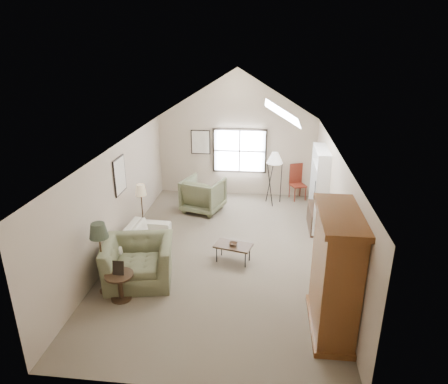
# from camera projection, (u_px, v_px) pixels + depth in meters

# --- Properties ---
(room_shell) EXTENTS (5.01, 8.01, 4.00)m
(room_shell) POSITION_uv_depth(u_px,v_px,m) (222.00, 118.00, 8.36)
(room_shell) COLOR #695C4B
(room_shell) RESTS_ON ground
(window) EXTENTS (1.72, 0.08, 1.42)m
(window) POSITION_uv_depth(u_px,v_px,m) (240.00, 151.00, 12.65)
(window) COLOR black
(window) RESTS_ON room_shell
(skylight) EXTENTS (0.80, 1.20, 0.52)m
(skylight) POSITION_uv_depth(u_px,v_px,m) (283.00, 112.00, 9.06)
(skylight) COLOR white
(skylight) RESTS_ON room_shell
(wall_art) EXTENTS (1.97, 3.71, 0.88)m
(wall_art) POSITION_uv_depth(u_px,v_px,m) (162.00, 158.00, 10.88)
(wall_art) COLOR black
(wall_art) RESTS_ON room_shell
(armoire) EXTENTS (0.60, 1.50, 2.20)m
(armoire) POSITION_uv_depth(u_px,v_px,m) (335.00, 273.00, 6.66)
(armoire) COLOR brown
(armoire) RESTS_ON ground
(tv_alcove) EXTENTS (0.32, 1.30, 2.10)m
(tv_alcove) POSITION_uv_depth(u_px,v_px,m) (319.00, 188.00, 10.34)
(tv_alcove) COLOR white
(tv_alcove) RESTS_ON ground
(media_console) EXTENTS (0.34, 1.18, 0.60)m
(media_console) POSITION_uv_depth(u_px,v_px,m) (315.00, 218.00, 10.64)
(media_console) COLOR #382316
(media_console) RESTS_ON ground
(tv_panel) EXTENTS (0.05, 0.90, 0.55)m
(tv_panel) POSITION_uv_depth(u_px,v_px,m) (317.00, 196.00, 10.42)
(tv_panel) COLOR black
(tv_panel) RESTS_ON media_console
(sofa) EXTENTS (0.96, 2.24, 0.65)m
(sofa) POSITION_uv_depth(u_px,v_px,m) (140.00, 245.00, 9.20)
(sofa) COLOR beige
(sofa) RESTS_ON ground
(armchair_near) EXTENTS (1.59, 1.45, 0.90)m
(armchair_near) POSITION_uv_depth(u_px,v_px,m) (139.00, 262.00, 8.26)
(armchair_near) COLOR #6A6A4A
(armchair_near) RESTS_ON ground
(armchair_far) EXTENTS (1.34, 1.36, 0.99)m
(armchair_far) POSITION_uv_depth(u_px,v_px,m) (203.00, 195.00, 11.69)
(armchair_far) COLOR #5A5E41
(armchair_far) RESTS_ON ground
(coffee_table) EXTENTS (0.91, 0.64, 0.42)m
(coffee_table) POSITION_uv_depth(u_px,v_px,m) (233.00, 253.00, 9.07)
(coffee_table) COLOR #3E2B19
(coffee_table) RESTS_ON ground
(bowl) EXTENTS (0.24, 0.24, 0.05)m
(bowl) POSITION_uv_depth(u_px,v_px,m) (233.00, 244.00, 8.99)
(bowl) COLOR #392517
(bowl) RESTS_ON coffee_table
(side_table) EXTENTS (0.58, 0.58, 0.55)m
(side_table) POSITION_uv_depth(u_px,v_px,m) (120.00, 287.00, 7.72)
(side_table) COLOR #311D14
(side_table) RESTS_ON ground
(side_chair) EXTENTS (0.57, 0.57, 1.12)m
(side_chair) POSITION_uv_depth(u_px,v_px,m) (298.00, 182.00, 12.53)
(side_chair) COLOR maroon
(side_chair) RESTS_ON ground
(tripod_lamp) EXTENTS (0.62, 0.62, 1.67)m
(tripod_lamp) POSITION_uv_depth(u_px,v_px,m) (274.00, 178.00, 12.08)
(tripod_lamp) COLOR silver
(tripod_lamp) RESTS_ON ground
(dark_lamp) EXTENTS (0.38, 0.38, 1.54)m
(dark_lamp) POSITION_uv_depth(u_px,v_px,m) (102.00, 258.00, 7.77)
(dark_lamp) COLOR #272E20
(dark_lamp) RESTS_ON ground
(tan_lamp) EXTENTS (0.29, 0.29, 1.38)m
(tan_lamp) POSITION_uv_depth(u_px,v_px,m) (142.00, 209.00, 10.22)
(tan_lamp) COLOR tan
(tan_lamp) RESTS_ON ground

